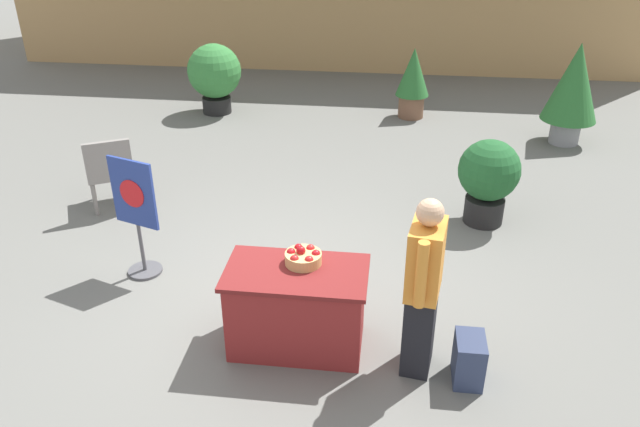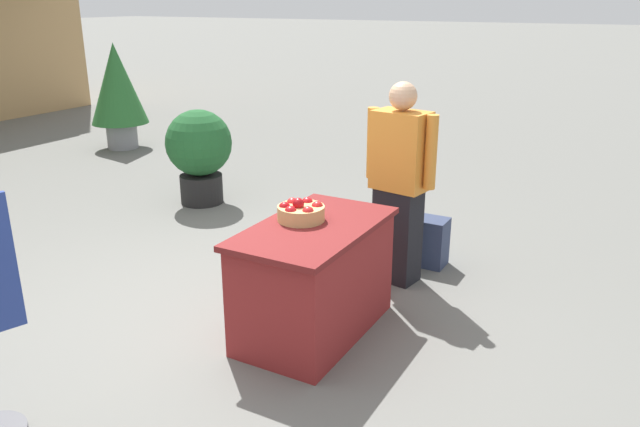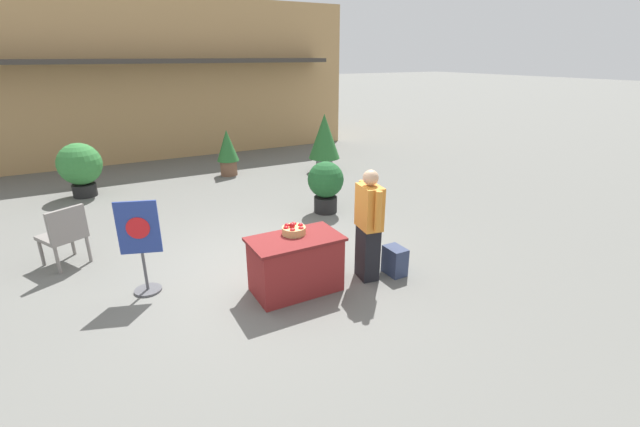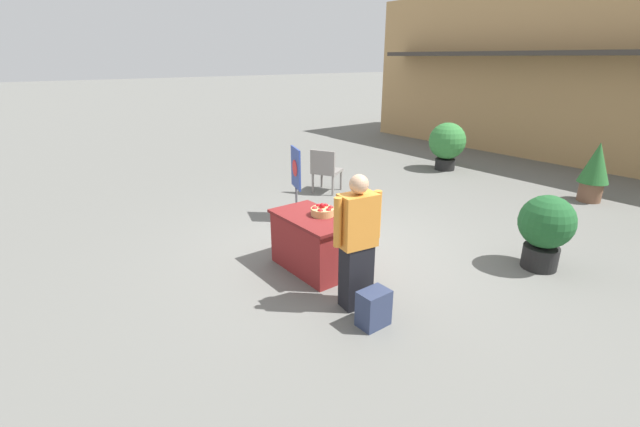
# 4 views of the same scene
# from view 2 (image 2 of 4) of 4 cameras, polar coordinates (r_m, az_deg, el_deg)

# --- Properties ---
(ground_plane) EXTENTS (120.00, 120.00, 0.00)m
(ground_plane) POSITION_cam_2_polar(r_m,az_deg,el_deg) (4.64, -11.20, -9.55)
(ground_plane) COLOR slate
(display_table) EXTENTS (1.22, 0.70, 0.78)m
(display_table) POSITION_cam_2_polar(r_m,az_deg,el_deg) (4.25, -0.52, -6.01)
(display_table) COLOR maroon
(display_table) RESTS_ON ground_plane
(apple_basket) EXTENTS (0.32, 0.32, 0.16)m
(apple_basket) POSITION_cam_2_polar(r_m,az_deg,el_deg) (4.17, -1.78, 0.18)
(apple_basket) COLOR tan
(apple_basket) RESTS_ON display_table
(person_visitor) EXTENTS (0.32, 0.60, 1.61)m
(person_visitor) POSITION_cam_2_polar(r_m,az_deg,el_deg) (4.93, 7.26, 2.71)
(person_visitor) COLOR black
(person_visitor) RESTS_ON ground_plane
(backpack) EXTENTS (0.24, 0.34, 0.42)m
(backpack) POSITION_cam_2_polar(r_m,az_deg,el_deg) (5.46, 9.73, -2.52)
(backpack) COLOR #2D3856
(backpack) RESTS_ON ground_plane
(potted_plant_near_right) EXTENTS (0.73, 0.73, 1.05)m
(potted_plant_near_right) POSITION_cam_2_polar(r_m,az_deg,el_deg) (7.05, -10.99, 5.71)
(potted_plant_near_right) COLOR black
(potted_plant_near_right) RESTS_ON ground_plane
(potted_plant_far_left) EXTENTS (0.84, 0.84, 1.58)m
(potted_plant_far_left) POSITION_cam_2_polar(r_m,az_deg,el_deg) (10.01, -18.05, 10.85)
(potted_plant_far_left) COLOR gray
(potted_plant_far_left) RESTS_ON ground_plane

